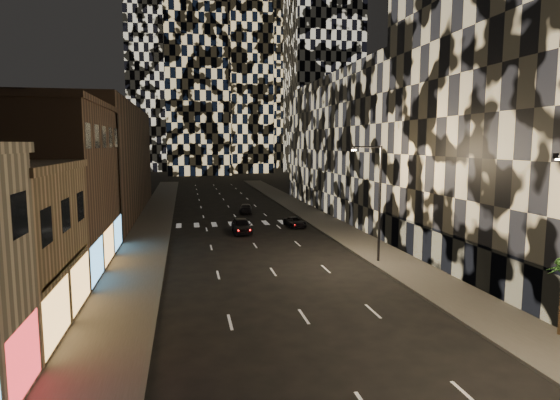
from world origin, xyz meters
name	(u,v)px	position (x,y,z in m)	size (l,w,h in m)	color
sidewalk_left	(152,226)	(-10.00, 50.00, 0.07)	(4.00, 120.00, 0.15)	#47443F
sidewalk_right	(322,220)	(10.00, 50.00, 0.07)	(4.00, 120.00, 0.15)	#47443F
curb_left	(171,225)	(-7.90, 50.00, 0.07)	(0.20, 120.00, 0.15)	#4C4C47
curb_right	(306,221)	(7.90, 50.00, 0.07)	(0.20, 120.00, 0.15)	#4C4C47
retail_brown	(35,189)	(-17.00, 33.50, 6.00)	(10.00, 15.00, 12.00)	#4F3B2C
retail_filler_left	(99,161)	(-17.00, 60.00, 7.00)	(10.00, 40.00, 14.00)	#4F3B2C
midrise_base	(462,258)	(12.30, 24.50, 1.50)	(0.60, 25.00, 3.00)	#383838
midrise_filler_right	(378,145)	(20.00, 57.00, 9.00)	(16.00, 40.00, 18.00)	#232326
tower_right_mid	(323,4)	(35.00, 135.00, 50.00)	(20.00, 20.00, 100.00)	black
tower_center_low	(196,11)	(-2.00, 140.00, 47.50)	(18.00, 18.00, 95.00)	black
streetlight_far	(377,195)	(8.35, 30.00, 5.35)	(2.55, 0.25, 9.00)	black
car_dark_midlane	(242,226)	(-0.50, 44.25, 0.78)	(1.85, 4.59, 1.56)	black
car_dark_oncoming	(246,208)	(1.77, 58.30, 0.62)	(1.72, 4.24, 1.23)	black
car_dark_rightlane	(295,222)	(5.79, 46.62, 0.54)	(1.80, 3.90, 1.08)	black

